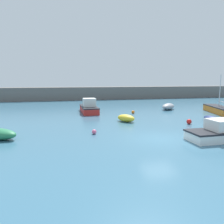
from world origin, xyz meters
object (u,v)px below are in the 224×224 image
at_px(dinghy_near_pier, 126,118).
at_px(fishing_dinghy_green, 212,119).
at_px(motorboat_grey_hull, 89,108).
at_px(mooring_buoy_pink, 94,132).
at_px(mooring_buoy_red, 189,122).
at_px(open_tender_yellow, 168,106).
at_px(mooring_buoy_orange, 133,112).
at_px(sailboat_short_mast, 219,109).

bearing_deg(dinghy_near_pier, fishing_dinghy_green, 43.39).
distance_m(motorboat_grey_hull, mooring_buoy_pink, 11.35).
relative_size(mooring_buoy_red, mooring_buoy_pink, 1.30).
bearing_deg(open_tender_yellow, fishing_dinghy_green, -133.37).
xyz_separation_m(fishing_dinghy_green, mooring_buoy_pink, (-12.54, -2.32, -0.11)).
height_order(open_tender_yellow, motorboat_grey_hull, motorboat_grey_hull).
distance_m(dinghy_near_pier, mooring_buoy_orange, 5.44).
bearing_deg(motorboat_grey_hull, fishing_dinghy_green, -128.20).
bearing_deg(open_tender_yellow, dinghy_near_pier, 176.49).
height_order(sailboat_short_mast, motorboat_grey_hull, sailboat_short_mast).
distance_m(dinghy_near_pier, mooring_buoy_pink, 5.89).
bearing_deg(mooring_buoy_orange, sailboat_short_mast, -10.16).
bearing_deg(dinghy_near_pier, mooring_buoy_pink, -75.37).
distance_m(motorboat_grey_hull, mooring_buoy_red, 12.81).
xyz_separation_m(motorboat_grey_hull, fishing_dinghy_green, (11.53, -8.98, -0.35)).
distance_m(open_tender_yellow, mooring_buoy_red, 10.22).
xyz_separation_m(dinghy_near_pier, mooring_buoy_orange, (2.39, 4.88, -0.17)).
xyz_separation_m(sailboat_short_mast, fishing_dinghy_green, (-4.77, -4.96, -0.15)).
bearing_deg(mooring_buoy_red, sailboat_short_mast, 35.38).
height_order(fishing_dinghy_green, mooring_buoy_red, fishing_dinghy_green).
bearing_deg(fishing_dinghy_green, mooring_buoy_red, -79.03).
bearing_deg(sailboat_short_mast, mooring_buoy_red, 139.91).
distance_m(mooring_buoy_pink, mooring_buoy_orange, 11.22).
xyz_separation_m(sailboat_short_mast, mooring_buoy_pink, (-17.31, -7.29, -0.26)).
bearing_deg(fishing_dinghy_green, sailboat_short_mast, 137.09).
distance_m(fishing_dinghy_green, mooring_buoy_pink, 12.75).
height_order(sailboat_short_mast, fishing_dinghy_green, sailboat_short_mast).
relative_size(sailboat_short_mast, mooring_buoy_orange, 16.11).
relative_size(open_tender_yellow, mooring_buoy_red, 6.45).
distance_m(open_tender_yellow, mooring_buoy_pink, 17.01).
distance_m(dinghy_near_pier, sailboat_short_mast, 13.67).
relative_size(sailboat_short_mast, mooring_buoy_red, 13.24).
bearing_deg(mooring_buoy_red, open_tender_yellow, 73.84).
relative_size(sailboat_short_mast, mooring_buoy_pink, 17.28).
xyz_separation_m(dinghy_near_pier, mooring_buoy_red, (5.63, -2.57, -0.13)).
xyz_separation_m(fishing_dinghy_green, mooring_buoy_red, (-2.95, -0.52, -0.06)).
bearing_deg(sailboat_short_mast, open_tender_yellow, 62.94).
height_order(fishing_dinghy_green, mooring_buoy_orange, fishing_dinghy_green).
xyz_separation_m(open_tender_yellow, mooring_buoy_pink, (-12.43, -11.61, -0.26)).
xyz_separation_m(sailboat_short_mast, mooring_buoy_red, (-7.72, -5.48, -0.20)).
relative_size(dinghy_near_pier, fishing_dinghy_green, 1.03).
distance_m(sailboat_short_mast, mooring_buoy_red, 9.47).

